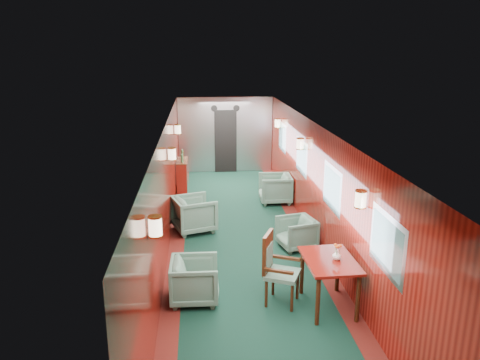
{
  "coord_description": "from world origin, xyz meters",
  "views": [
    {
      "loc": [
        -0.86,
        -8.79,
        3.84
      ],
      "look_at": [
        0.0,
        0.74,
        1.15
      ],
      "focal_mm": 35.0,
      "sensor_mm": 36.0,
      "label": 1
    }
  ],
  "objects": [
    {
      "name": "dining_table",
      "position": [
        1.06,
        -2.51,
        0.67
      ],
      "size": [
        0.77,
        1.08,
        0.8
      ],
      "rotation": [
        0.0,
        0.0,
        0.03
      ],
      "color": "maroon",
      "rests_on": "ground"
    },
    {
      "name": "credenza",
      "position": [
        -1.34,
        3.93,
        0.44
      ],
      "size": [
        0.3,
        0.97,
        1.14
      ],
      "color": "maroon",
      "rests_on": "ground"
    },
    {
      "name": "side_chair",
      "position": [
        0.28,
        -2.29,
        0.62
      ],
      "size": [
        0.66,
        0.67,
        1.14
      ],
      "rotation": [
        0.0,
        0.0,
        -0.42
      ],
      "color": "#1C4238",
      "rests_on": "ground"
    },
    {
      "name": "wall_sconces",
      "position": [
        0.0,
        0.57,
        1.79
      ],
      "size": [
        2.97,
        7.97,
        0.25
      ],
      "color": "#FFF1C6",
      "rests_on": "ground"
    },
    {
      "name": "armchair_right_near",
      "position": [
        1.04,
        -0.27,
        0.31
      ],
      "size": [
        0.82,
        0.81,
        0.62
      ],
      "primitive_type": "imported",
      "rotation": [
        0.0,
        0.0,
        -1.33
      ],
      "color": "#1C4238",
      "rests_on": "ground"
    },
    {
      "name": "flower_vase",
      "position": [
        1.16,
        -2.53,
        0.87
      ],
      "size": [
        0.16,
        0.16,
        0.14
      ],
      "primitive_type": "imported",
      "rotation": [
        0.0,
        0.0,
        0.21
      ],
      "color": "silver",
      "rests_on": "dining_table"
    },
    {
      "name": "room",
      "position": [
        0.0,
        0.0,
        1.63
      ],
      "size": [
        12.0,
        12.1,
        2.4
      ],
      "color": "black",
      "rests_on": "ground"
    },
    {
      "name": "windows_right",
      "position": [
        1.49,
        0.25,
        1.45
      ],
      "size": [
        0.02,
        8.6,
        0.8
      ],
      "color": "#ADAFB4",
      "rests_on": "ground"
    },
    {
      "name": "armchair_left_far",
      "position": [
        -0.99,
        0.83,
        0.38
      ],
      "size": [
        1.06,
        1.04,
        0.77
      ],
      "primitive_type": "imported",
      "rotation": [
        0.0,
        0.0,
        1.89
      ],
      "color": "#1C4238",
      "rests_on": "ground"
    },
    {
      "name": "armchair_right_far",
      "position": [
        1.08,
        2.6,
        0.37
      ],
      "size": [
        0.83,
        0.81,
        0.74
      ],
      "primitive_type": "imported",
      "rotation": [
        0.0,
        0.0,
        -1.6
      ],
      "color": "#1C4238",
      "rests_on": "ground"
    },
    {
      "name": "armchair_left_near",
      "position": [
        -0.97,
        -2.13,
        0.34
      ],
      "size": [
        0.77,
        0.75,
        0.69
      ],
      "primitive_type": "imported",
      "rotation": [
        0.0,
        0.0,
        1.55
      ],
      "color": "#1C4238",
      "rests_on": "ground"
    },
    {
      "name": "bulkhead",
      "position": [
        0.0,
        5.91,
        1.18
      ],
      "size": [
        2.98,
        0.17,
        2.39
      ],
      "color": "#B5B7BD",
      "rests_on": "ground"
    }
  ]
}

